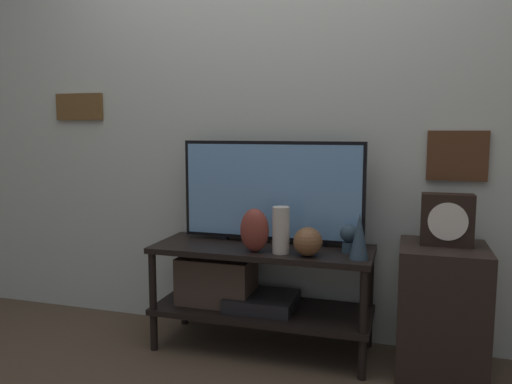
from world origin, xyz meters
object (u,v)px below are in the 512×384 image
(television, at_px, (272,191))
(vase_round_glass, at_px, (308,242))
(decorative_bust, at_px, (349,237))
(mantel_clock, at_px, (447,220))
(vase_tall_ceramic, at_px, (281,230))
(vase_slim_bronze, at_px, (359,236))
(vase_urn_stoneware, at_px, (255,230))

(television, xyz_separation_m, vase_round_glass, (0.24, -0.22, -0.21))
(decorative_bust, relative_size, mantel_clock, 0.58)
(television, xyz_separation_m, vase_tall_ceramic, (0.10, -0.20, -0.17))
(vase_round_glass, xyz_separation_m, decorative_bust, (0.18, 0.12, 0.01))
(television, bearing_deg, vase_slim_bronze, -22.55)
(television, relative_size, vase_slim_bronze, 4.45)
(vase_round_glass, xyz_separation_m, vase_tall_ceramic, (-0.14, 0.02, 0.05))
(vase_urn_stoneware, distance_m, mantel_clock, 0.93)
(vase_urn_stoneware, bearing_deg, decorative_bust, 14.31)
(vase_round_glass, distance_m, mantel_clock, 0.67)
(vase_round_glass, height_order, vase_slim_bronze, vase_slim_bronze)
(mantel_clock, bearing_deg, vase_urn_stoneware, -170.75)
(television, distance_m, decorative_bust, 0.48)
(vase_round_glass, relative_size, vase_urn_stoneware, 0.65)
(television, height_order, decorative_bust, television)
(television, relative_size, vase_urn_stoneware, 4.52)
(vase_round_glass, distance_m, decorative_bust, 0.22)
(television, distance_m, vase_slim_bronze, 0.56)
(mantel_clock, bearing_deg, vase_round_glass, -166.30)
(decorative_bust, bearing_deg, vase_slim_bronze, -59.80)
(vase_tall_ceramic, bearing_deg, mantel_clock, 10.04)
(vase_tall_ceramic, distance_m, decorative_bust, 0.34)
(television, distance_m, vase_round_glass, 0.39)
(vase_round_glass, bearing_deg, vase_urn_stoneware, 178.51)
(vase_slim_bronze, bearing_deg, mantel_clock, 19.05)
(vase_round_glass, relative_size, decorative_bust, 0.99)
(vase_urn_stoneware, relative_size, decorative_bust, 1.53)
(vase_tall_ceramic, distance_m, vase_urn_stoneware, 0.13)
(vase_round_glass, distance_m, vase_urn_stoneware, 0.28)
(vase_tall_ceramic, xyz_separation_m, decorative_bust, (0.32, 0.11, -0.03))
(vase_round_glass, bearing_deg, vase_tall_ceramic, 172.73)
(vase_tall_ceramic, relative_size, vase_urn_stoneware, 1.06)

